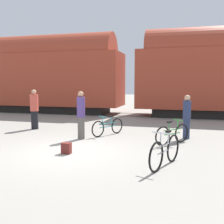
# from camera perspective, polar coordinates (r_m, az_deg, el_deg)

# --- Properties ---
(ground_plane) EXTENTS (80.00, 80.00, 0.00)m
(ground_plane) POSITION_cam_1_polar(r_m,az_deg,el_deg) (8.47, -9.47, -8.44)
(ground_plane) COLOR gray
(freight_train) EXTENTS (27.41, 2.86, 5.55)m
(freight_train) POSITION_cam_1_polar(r_m,az_deg,el_deg) (17.69, 3.84, 8.90)
(freight_train) COLOR black
(freight_train) RESTS_ON ground_plane
(rail_near) EXTENTS (39.41, 0.07, 0.01)m
(rail_near) POSITION_cam_1_polar(r_m,az_deg,el_deg) (17.10, 3.30, -0.84)
(rail_near) COLOR #4C4238
(rail_near) RESTS_ON ground_plane
(rail_far) EXTENTS (39.41, 0.07, 0.01)m
(rail_far) POSITION_cam_1_polar(r_m,az_deg,el_deg) (18.50, 4.20, -0.29)
(rail_far) COLOR #4C4238
(rail_far) RESTS_ON ground_plane
(bicycle_teal) EXTENTS (0.92, 1.55, 0.82)m
(bicycle_teal) POSITION_cam_1_polar(r_m,az_deg,el_deg) (10.79, -0.91, -3.23)
(bicycle_teal) COLOR black
(bicycle_teal) RESTS_ON ground_plane
(bicycle_silver) EXTENTS (0.67, 1.70, 0.95)m
(bicycle_silver) POSITION_cam_1_polar(r_m,az_deg,el_deg) (6.93, 11.48, -8.42)
(bicycle_silver) COLOR black
(bicycle_silver) RESTS_ON ground_plane
(bicycle_green) EXTENTS (1.11, 1.30, 0.86)m
(bicycle_green) POSITION_cam_1_polar(r_m,az_deg,el_deg) (9.45, 13.01, -4.70)
(bicycle_green) COLOR black
(bicycle_green) RESTS_ON ground_plane
(person_in_red) EXTENTS (0.38, 0.38, 1.84)m
(person_in_red) POSITION_cam_1_polar(r_m,az_deg,el_deg) (12.69, -16.55, 0.54)
(person_in_red) COLOR black
(person_in_red) RESTS_ON ground_plane
(person_in_navy) EXTENTS (0.30, 0.30, 1.69)m
(person_in_navy) POSITION_cam_1_polar(r_m,az_deg,el_deg) (10.47, 15.96, -0.96)
(person_in_navy) COLOR #283351
(person_in_navy) RESTS_ON ground_plane
(person_in_purple) EXTENTS (0.31, 0.31, 1.84)m
(person_in_purple) POSITION_cam_1_polar(r_m,az_deg,el_deg) (10.05, -6.77, -0.63)
(person_in_purple) COLOR #514C47
(person_in_purple) RESTS_ON ground_plane
(backpack) EXTENTS (0.28, 0.20, 0.34)m
(backpack) POSITION_cam_1_polar(r_m,az_deg,el_deg) (8.18, -9.90, -7.76)
(backpack) COLOR maroon
(backpack) RESTS_ON ground_plane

